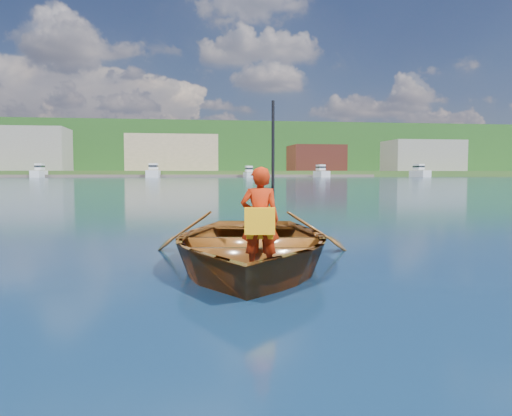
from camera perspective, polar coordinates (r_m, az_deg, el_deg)
ground at (r=7.18m, az=-0.48°, el=-5.90°), size 600.00×600.00×0.00m
rowboat at (r=6.63m, az=-0.78°, el=-4.13°), size 3.73×4.75×0.89m
child_paddler at (r=5.69m, az=0.47°, el=-1.34°), size 0.48×0.38×1.97m
shoreline at (r=243.79m, az=-7.96°, el=6.10°), size 400.00×140.00×22.00m
dock at (r=155.11m, az=-10.16°, el=3.63°), size 159.95×13.52×0.80m
waterfront_buildings at (r=172.27m, az=-10.45°, el=6.10°), size 202.00×16.00×14.00m
marina_yachts at (r=150.29m, az=-7.28°, el=4.04°), size 144.90×12.90×4.39m
hillside_trees at (r=231.38m, az=-10.01°, el=7.34°), size 310.36×69.07×20.81m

